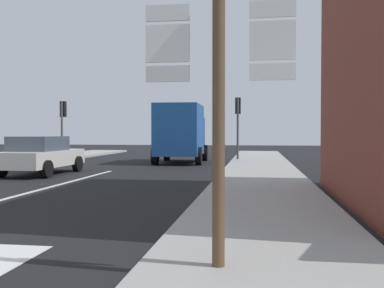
{
  "coord_description": "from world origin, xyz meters",
  "views": [
    {
      "loc": [
        6.03,
        -5.77,
        1.62
      ],
      "look_at": [
        3.88,
        8.98,
        1.23
      ],
      "focal_mm": 41.44,
      "sensor_mm": 36.0,
      "label": 1
    }
  ],
  "objects_px": {
    "sedan_far": "(41,155)",
    "traffic_light_far_left": "(63,117)",
    "delivery_truck": "(181,132)",
    "route_sign_post": "(219,106)",
    "traffic_light_far_right": "(238,114)"
  },
  "relations": [
    {
      "from": "delivery_truck",
      "to": "traffic_light_far_left",
      "type": "height_order",
      "value": "traffic_light_far_left"
    },
    {
      "from": "route_sign_post",
      "to": "traffic_light_far_left",
      "type": "height_order",
      "value": "traffic_light_far_left"
    },
    {
      "from": "sedan_far",
      "to": "traffic_light_far_right",
      "type": "bearing_deg",
      "value": 50.67
    },
    {
      "from": "sedan_far",
      "to": "delivery_truck",
      "type": "distance_m",
      "value": 8.36
    },
    {
      "from": "sedan_far",
      "to": "traffic_light_far_left",
      "type": "xyz_separation_m",
      "value": [
        -2.82,
        8.14,
        1.76
      ]
    },
    {
      "from": "route_sign_post",
      "to": "traffic_light_far_right",
      "type": "relative_size",
      "value": 0.9
    },
    {
      "from": "sedan_far",
      "to": "delivery_truck",
      "type": "relative_size",
      "value": 0.83
    },
    {
      "from": "traffic_light_far_left",
      "to": "traffic_light_far_right",
      "type": "xyz_separation_m",
      "value": [
        10.0,
        0.62,
        0.11
      ]
    },
    {
      "from": "delivery_truck",
      "to": "route_sign_post",
      "type": "distance_m",
      "value": 18.61
    },
    {
      "from": "traffic_light_far_left",
      "to": "sedan_far",
      "type": "bearing_deg",
      "value": -70.88
    },
    {
      "from": "sedan_far",
      "to": "traffic_light_far_left",
      "type": "relative_size",
      "value": 1.23
    },
    {
      "from": "traffic_light_far_right",
      "to": "traffic_light_far_left",
      "type": "bearing_deg",
      "value": -176.43
    },
    {
      "from": "delivery_truck",
      "to": "traffic_light_far_right",
      "type": "bearing_deg",
      "value": 28.7
    },
    {
      "from": "sedan_far",
      "to": "route_sign_post",
      "type": "height_order",
      "value": "route_sign_post"
    },
    {
      "from": "route_sign_post",
      "to": "traffic_light_far_left",
      "type": "bearing_deg",
      "value": 118.88
    }
  ]
}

